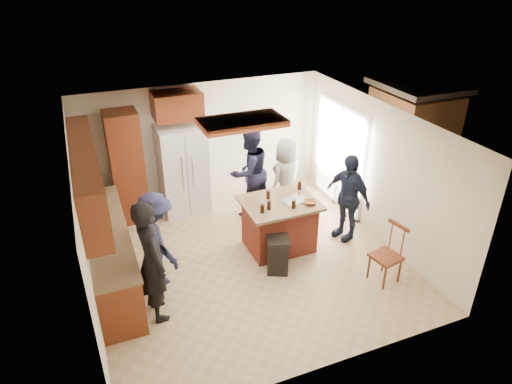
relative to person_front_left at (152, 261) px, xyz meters
name	(u,v)px	position (x,y,z in m)	size (l,w,h in m)	color
room_shell	(402,145)	(6.06, 2.35, -0.07)	(8.00, 5.20, 5.00)	tan
person_front_left	(152,261)	(0.00, 0.00, 0.00)	(0.68, 0.50, 1.88)	black
person_behind_left	(249,172)	(2.31, 2.21, -0.02)	(0.89, 0.55, 1.84)	black
person_behind_right	(287,178)	(2.96, 1.89, -0.13)	(0.79, 0.52, 1.63)	gray
person_side_right	(348,197)	(3.63, 0.74, -0.11)	(0.97, 0.50, 1.65)	#192032
person_counter	(156,240)	(0.18, 0.73, -0.15)	(1.02, 0.48, 1.58)	#1B1D37
left_cabinetry	(103,228)	(-0.55, 1.11, 0.02)	(0.64, 3.00, 2.30)	maroon
back_wall_units	(140,152)	(0.36, 2.91, 0.44)	(1.80, 0.60, 2.45)	maroon
refrigerator	(183,170)	(1.14, 2.83, -0.04)	(0.90, 0.76, 1.80)	white
kitchen_island	(279,224)	(2.35, 0.88, -0.46)	(1.28, 1.03, 0.93)	#A33B2A
island_items	(292,200)	(2.54, 0.78, 0.03)	(1.04, 0.70, 0.15)	silver
trash_bin	(278,255)	(2.04, 0.26, -0.62)	(0.45, 0.45, 0.63)	black
spindle_chair	(387,256)	(3.55, -0.60, -0.49)	(0.49, 0.49, 0.99)	maroon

